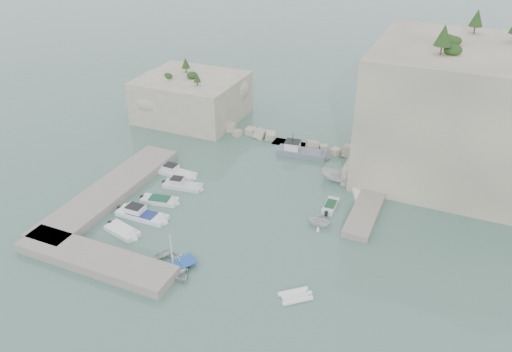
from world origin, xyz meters
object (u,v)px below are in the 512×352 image
at_px(motorboat_c, 160,202).
at_px(rowboat, 174,270).
at_px(motorboat_e, 123,233).
at_px(inflatable_dinghy, 295,297).
at_px(motorboat_b, 183,188).
at_px(tender_east_a, 319,226).
at_px(tender_east_d, 339,182).
at_px(motorboat_d, 142,217).
at_px(tender_east_c, 359,197).
at_px(tender_east_b, 330,208).
at_px(motorboat_a, 176,175).
at_px(work_boat, 302,155).

distance_m(motorboat_c, rowboat, 13.21).
bearing_deg(motorboat_e, inflatable_dinghy, 9.07).
xyz_separation_m(motorboat_b, motorboat_c, (-0.79, -4.17, 0.00)).
distance_m(tender_east_a, tender_east_d, 10.56).
bearing_deg(motorboat_e, rowboat, -5.93).
bearing_deg(motorboat_d, tender_east_a, 18.56).
distance_m(motorboat_b, tender_east_c, 22.61).
xyz_separation_m(motorboat_e, tender_east_c, (22.65, 18.18, 0.00)).
distance_m(motorboat_c, tender_east_b, 20.96).
bearing_deg(tender_east_d, inflatable_dinghy, -173.73).
xyz_separation_m(motorboat_d, tender_east_c, (22.41, 14.68, 0.00)).
height_order(motorboat_d, rowboat, motorboat_d).
bearing_deg(tender_east_d, motorboat_a, 109.89).
bearing_deg(inflatable_dinghy, tender_east_c, 45.81).
bearing_deg(tender_east_a, tender_east_b, -5.29).
xyz_separation_m(motorboat_a, motorboat_c, (1.80, -6.73, 0.00)).
xyz_separation_m(motorboat_b, inflatable_dinghy, (20.17, -13.14, 0.00)).
bearing_deg(motorboat_c, tender_east_c, 15.96).
bearing_deg(work_boat, motorboat_a, -143.78).
bearing_deg(motorboat_e, motorboat_a, 110.21).
bearing_deg(inflatable_dinghy, tender_east_d, 54.58).
distance_m(motorboat_a, motorboat_c, 6.97).
bearing_deg(tender_east_d, motorboat_c, 127.14).
xyz_separation_m(motorboat_c, tender_east_a, (19.52, 3.16, 0.00)).
height_order(inflatable_dinghy, tender_east_d, tender_east_d).
height_order(inflatable_dinghy, tender_east_c, tender_east_c).
relative_size(motorboat_c, tender_east_d, 0.97).
bearing_deg(work_boat, motorboat_c, -127.64).
xyz_separation_m(motorboat_d, tender_east_d, (19.11, 17.29, 0.00)).
distance_m(motorboat_e, tender_east_a, 22.33).
relative_size(motorboat_d, tender_east_d, 1.35).
xyz_separation_m(tender_east_a, tender_east_c, (2.80, 7.94, 0.00)).
bearing_deg(tender_east_c, motorboat_c, 94.04).
height_order(motorboat_d, inflatable_dinghy, motorboat_d).
bearing_deg(work_boat, rowboat, -102.45).
height_order(motorboat_d, motorboat_e, motorboat_d).
bearing_deg(motorboat_b, tender_east_a, -11.38).
distance_m(motorboat_a, motorboat_e, 13.89).
bearing_deg(tender_east_b, rowboat, 145.70).
height_order(motorboat_e, work_boat, work_boat).
relative_size(motorboat_c, motorboat_d, 0.71).
bearing_deg(motorboat_d, motorboat_c, 88.10).
distance_m(inflatable_dinghy, tender_east_c, 20.11).
bearing_deg(motorboat_b, tender_east_b, 1.01).
distance_m(motorboat_b, tender_east_b, 19.13).
height_order(tender_east_c, work_boat, work_boat).
xyz_separation_m(rowboat, tender_east_d, (10.68, 23.95, 0.00)).
distance_m(motorboat_e, work_boat, 28.78).
bearing_deg(motorboat_c, tender_east_a, -1.28).
xyz_separation_m(tender_east_b, work_boat, (-7.73, 11.69, 0.00)).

